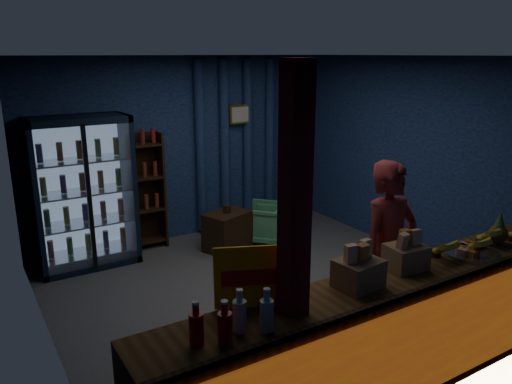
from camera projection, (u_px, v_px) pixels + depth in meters
ground at (269, 291)px, 5.70m from camera, size 4.60×4.60×0.00m
room_walls at (270, 156)px, 5.28m from camera, size 4.60×4.60×4.60m
counter at (398, 330)px, 4.01m from camera, size 4.40×0.57×0.99m
support_post at (293, 263)px, 3.26m from camera, size 0.16×0.16×2.60m
beverage_cooler at (82, 193)px, 6.24m from camera, size 1.20×0.62×1.90m
bottle_shelf at (144, 192)px, 6.82m from camera, size 0.50×0.28×1.60m
curtain_folds at (248, 143)px, 7.61m from camera, size 1.74×0.14×2.50m
framed_picture at (240, 114)px, 7.38m from camera, size 0.36×0.04×0.28m
shopkeeper at (388, 255)px, 4.51m from camera, size 0.64×0.43×1.73m
green_chair at (267, 223)px, 7.16m from camera, size 0.85×0.85×0.55m
side_table at (227, 231)px, 6.84m from camera, size 0.70×0.60×0.64m
yellow_sign at (252, 277)px, 3.39m from camera, size 0.52×0.31×0.42m
soda_bottles at (232, 320)px, 3.02m from camera, size 0.53×0.17×0.29m
snack_box_left at (406, 255)px, 4.00m from camera, size 0.33×0.28×0.32m
snack_box_centre at (359, 271)px, 3.68m from camera, size 0.35×0.30×0.35m
pastry_tray at (471, 251)px, 4.30m from camera, size 0.48×0.48×0.08m
banana_bunches at (480, 240)px, 4.38m from camera, size 1.18×0.32×0.19m
pineapple at (499, 231)px, 4.50m from camera, size 0.17×0.17×0.30m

